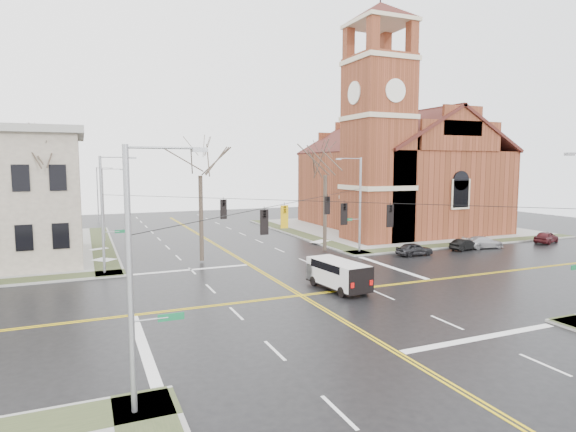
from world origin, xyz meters
name	(u,v)px	position (x,y,z in m)	size (l,w,h in m)	color
ground	(301,295)	(0.00, 0.00, 0.00)	(120.00, 120.00, 0.00)	black
sidewalks	(301,294)	(0.00, 0.00, 0.08)	(80.00, 80.00, 0.17)	gray
road_markings	(301,295)	(0.00, 0.00, 0.01)	(100.00, 100.00, 0.01)	gold
church	(394,165)	(24.76, 24.78, 8.43)	(24.28, 27.48, 27.50)	brown
signal_pole_ne	(359,202)	(11.32, 11.50, 4.95)	(2.75, 0.22, 9.00)	gray
signal_pole_nw	(105,211)	(-11.32, 11.50, 4.95)	(2.75, 0.22, 9.00)	gray
signal_pole_sw	(135,273)	(-11.32, -11.50, 4.95)	(2.75, 0.22, 9.00)	gray
span_wires	(301,201)	(0.00, 0.00, 6.20)	(23.02, 23.02, 0.03)	black
traffic_signals	(306,213)	(0.00, -0.67, 5.45)	(8.21, 8.26, 1.30)	black
streetlight_north_a	(105,202)	(-10.65, 28.00, 4.47)	(2.30, 0.20, 8.00)	gray
streetlight_north_b	(99,192)	(-10.65, 48.00, 4.47)	(2.30, 0.20, 8.00)	gray
cargo_van	(336,272)	(2.93, 0.56, 1.16)	(2.56, 5.35, 1.96)	white
parked_car_a	(414,249)	(15.56, 8.38, 0.60)	(1.42, 3.54, 1.20)	black
parked_car_b	(464,245)	(21.96, 8.74, 0.56)	(1.18, 3.38, 1.11)	black
parked_car_c	(483,242)	(24.56, 8.88, 0.61)	(1.71, 4.20, 1.22)	#ABABAE
parked_car_d	(546,237)	(33.31, 8.62, 0.65)	(1.53, 3.81, 1.30)	#471418
tree_nw_far	(47,160)	(-15.28, 14.30, 8.85)	(4.00, 4.00, 12.24)	#3C3026
tree_nw_near	(200,170)	(-3.47, 13.12, 8.03)	(4.00, 4.00, 11.09)	#3C3026
tree_ne	(325,170)	(8.74, 13.43, 7.98)	(4.00, 4.00, 11.01)	#3C3026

